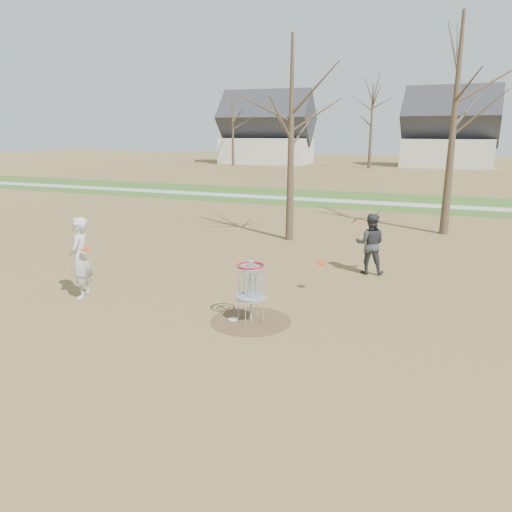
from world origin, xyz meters
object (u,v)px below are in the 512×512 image
(player_throwing, at_px, (370,244))
(disc_golf_basket, at_px, (251,282))
(player_standing, at_px, (80,258))
(disc_grounded, at_px, (233,319))

(player_throwing, height_order, disc_golf_basket, player_throwing)
(player_standing, distance_m, disc_grounded, 4.32)
(disc_grounded, xyz_separation_m, disc_golf_basket, (0.39, 0.09, 0.89))
(player_standing, xyz_separation_m, disc_grounded, (4.20, 0.02, -1.01))
(disc_grounded, height_order, disc_golf_basket, disc_golf_basket)
(disc_grounded, bearing_deg, disc_golf_basket, 12.91)
(disc_grounded, bearing_deg, player_standing, -179.71)
(player_throwing, bearing_deg, disc_grounded, 58.61)
(disc_golf_basket, bearing_deg, player_standing, -178.61)
(player_throwing, xyz_separation_m, disc_golf_basket, (-1.72, -4.89, 0.02))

